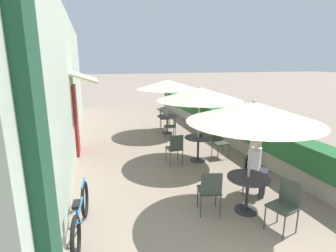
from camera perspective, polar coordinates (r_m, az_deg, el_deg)
name	(u,v)px	position (r m, az deg, el deg)	size (l,w,h in m)	color
cafe_facade_wall	(69,84)	(8.96, -20.73, 8.50)	(0.98, 14.65, 4.20)	#B2C1AD
planter_hedge	(218,121)	(10.34, 10.74, 1.03)	(0.60, 13.65, 1.01)	gray
patio_table_near	(248,186)	(5.26, 16.97, -12.47)	(0.78, 0.78, 0.70)	#28282D
patio_umbrella_near	(254,112)	(4.82, 18.15, 2.93)	(2.37, 2.37, 2.16)	#B7B7BC
cafe_chair_near_left	(251,171)	(5.93, 17.59, -9.38)	(0.57, 0.57, 0.87)	#384238
seated_patron_near_left	(257,165)	(5.85, 18.79, -7.99)	(0.51, 0.51, 1.25)	#23232D
cafe_chair_near_right	(210,189)	(5.00, 9.13, -13.38)	(0.48, 0.48, 0.87)	#384238
cafe_chair_near_back	(285,202)	(4.94, 24.20, -14.89)	(0.50, 0.50, 0.87)	#384238
patio_table_mid	(198,144)	(7.54, 6.59, -3.82)	(0.78, 0.78, 0.70)	#28282D
patio_umbrella_mid	(200,94)	(7.24, 6.90, 6.98)	(2.37, 2.37, 2.16)	#B7B7BC
cafe_chair_mid_left	(219,140)	(7.94, 11.12, -3.05)	(0.42, 0.42, 0.87)	#384238
cafe_chair_mid_right	(175,147)	(7.20, 1.58, -4.57)	(0.42, 0.42, 0.87)	#384238
coffee_cup_mid	(201,135)	(7.53, 7.15, -1.99)	(0.07, 0.07, 0.09)	#232328
patio_table_far	(167,121)	(10.38, -0.19, 1.19)	(0.78, 0.78, 0.70)	#28282D
patio_umbrella_far	(167,84)	(10.16, -0.20, 9.05)	(2.37, 2.37, 2.16)	#B7B7BC
cafe_chair_far_left	(172,125)	(9.69, 0.83, 0.29)	(0.46, 0.46, 0.87)	#384238
cafe_chair_far_right	(163,117)	(11.08, -1.08, 2.03)	(0.46, 0.46, 0.87)	#384238
bicycle_leaning	(81,216)	(4.73, -18.46, -18.05)	(0.23, 1.78, 0.76)	black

